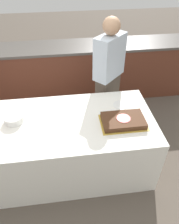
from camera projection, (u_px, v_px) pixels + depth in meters
name	position (u px, v px, depth m)	size (l,w,h in m)	color
ground_plane	(63.00, 166.00, 2.75)	(14.00, 14.00, 0.00)	brown
back_counter	(57.00, 73.00, 3.65)	(4.40, 0.58, 0.92)	#5B2D1E
dining_table	(60.00, 146.00, 2.52)	(2.06, 0.95, 0.74)	white
cake	(123.00, 121.00, 2.25)	(0.48, 0.31, 0.06)	gold
plate_stack	(14.00, 118.00, 2.27)	(0.20, 0.20, 0.07)	white
side_plate_near_cake	(121.00, 105.00, 2.50)	(0.17, 0.17, 0.00)	white
person_cutting_cake	(108.00, 78.00, 2.84)	(0.44, 0.44, 1.58)	#4C4238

